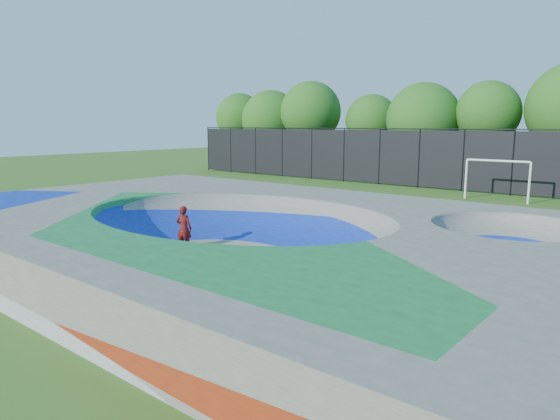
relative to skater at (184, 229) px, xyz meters
The scene contains 7 objects.
ground 2.15m from the skater, 16.17° to the left, with size 120.00×120.00×0.00m, color #325818.
skate_deck 2.01m from the skater, 16.17° to the left, with size 22.00×14.00×1.50m, color gray.
skater is the anchor object (origin of this frame).
skateboard 0.76m from the skater, ahead, with size 0.78×0.22×0.05m, color black.
soccer_goal 19.26m from the skater, 75.28° to the left, with size 3.55×0.12×2.34m.
fence 21.68m from the skater, 84.89° to the left, with size 48.09×0.09×4.04m.
treeline 26.47m from the skater, 89.30° to the left, with size 53.20×7.02×8.35m.
Camera 1 is at (11.18, -11.43, 4.30)m, focal length 32.00 mm.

